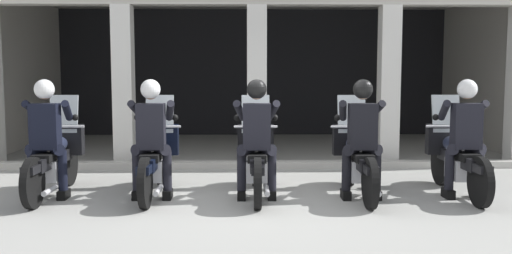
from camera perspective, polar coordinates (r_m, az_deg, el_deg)
ground_plane at (r=10.36m, az=-0.29°, el=-3.64°), size 80.00×80.00×0.00m
station_building at (r=12.83m, az=-0.19°, el=8.07°), size 10.70×5.34×3.46m
kerb_strip at (r=9.74m, az=0.14°, el=-3.89°), size 10.20×0.24×0.12m
motorcycle_far_left at (r=8.12m, az=-19.89°, el=-3.02°), size 0.62×2.04×1.35m
police_officer_far_left at (r=7.81m, az=-20.67°, el=-0.16°), size 0.63×0.61×1.58m
motorcycle_left at (r=7.76m, az=-10.24°, el=-3.16°), size 0.62×2.04×1.35m
police_officer_left at (r=7.43m, az=-10.65°, el=-0.16°), size 0.63×0.61×1.58m
motorcycle_center at (r=7.63m, az=0.03°, el=-3.23°), size 0.62×2.04×1.35m
police_officer_center at (r=7.29m, az=0.07°, el=-0.18°), size 0.63×0.61×1.58m
motorcycle_right at (r=7.75m, az=10.31°, el=-3.17°), size 0.62×2.04×1.35m
police_officer_right at (r=7.42m, az=10.79°, el=-0.17°), size 0.63×0.61×1.58m
motorcycle_far_right at (r=8.18m, az=19.79°, el=-2.96°), size 0.62×2.04×1.35m
police_officer_far_right at (r=7.86m, az=20.63°, el=-0.11°), size 0.63×0.61×1.58m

